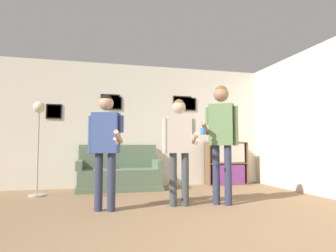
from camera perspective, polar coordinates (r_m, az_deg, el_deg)
wall_back at (r=6.76m, az=-3.07°, el=0.15°), size 7.55×0.08×2.70m
wall_right at (r=5.91m, az=27.33°, el=1.13°), size 0.06×6.77×2.70m
couch at (r=6.26m, az=-9.29°, el=-9.17°), size 1.68×0.80×0.91m
bookshelf at (r=7.08m, az=11.07°, el=-7.00°), size 0.96×0.30×0.98m
floor_lamp at (r=5.81m, az=-23.43°, el=-0.36°), size 0.28×0.28×1.68m
person_player_foreground_left at (r=4.20m, az=-11.80°, el=-2.51°), size 0.47×0.54×1.59m
person_player_foreground_center at (r=4.46m, az=2.12°, el=-2.78°), size 0.50×0.48×1.58m
person_watcher_holding_cup at (r=4.63m, az=10.14°, el=-0.67°), size 0.60×0.37×1.81m
bottle_on_floor at (r=5.58m, az=-12.86°, el=-11.72°), size 0.06×0.06×0.28m
drinking_cup at (r=7.09m, az=11.27°, el=-2.65°), size 0.08×0.08×0.09m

